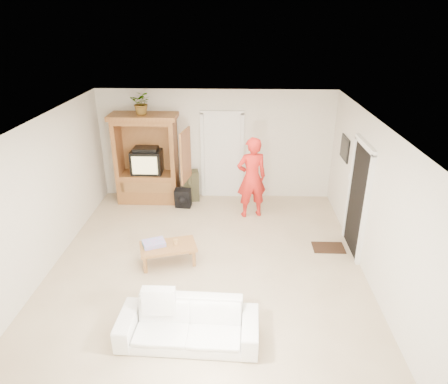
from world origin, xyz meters
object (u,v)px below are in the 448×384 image
object	(u,v)px
man	(252,178)
sofa	(188,324)
coffee_table	(168,248)
armoire	(148,164)

from	to	relation	value
man	sofa	world-z (taller)	man
man	coffee_table	world-z (taller)	man
sofa	coffee_table	world-z (taller)	sofa
man	coffee_table	distance (m)	2.54
armoire	sofa	bearing A→B (deg)	-72.08
armoire	coffee_table	size ratio (longest dim) A/B	1.92
man	sofa	distance (m)	3.96
sofa	man	bearing A→B (deg)	78.15
armoire	man	xyz separation A→B (m)	(2.40, -0.73, -0.00)
man	coffee_table	xyz separation A→B (m)	(-1.52, -1.95, -0.59)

